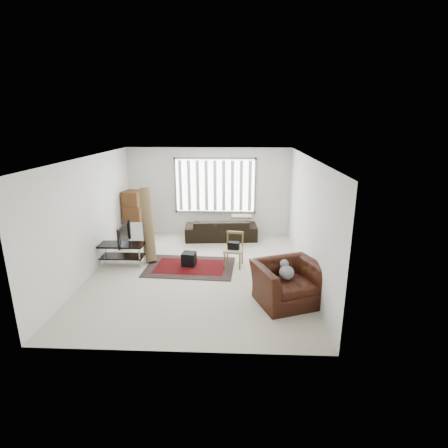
{
  "coord_description": "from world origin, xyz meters",
  "views": [
    {
      "loc": [
        0.94,
        -7.63,
        3.47
      ],
      "look_at": [
        0.58,
        0.52,
        1.05
      ],
      "focal_mm": 28.0,
      "sensor_mm": 36.0,
      "label": 1
    }
  ],
  "objects_px": {
    "tv_stand": "(122,250)",
    "side_chair": "(234,248)",
    "sofa": "(221,226)",
    "moving_boxes": "(135,218)",
    "armchair": "(288,280)"
  },
  "relations": [
    {
      "from": "moving_boxes",
      "to": "armchair",
      "type": "height_order",
      "value": "moving_boxes"
    },
    {
      "from": "tv_stand",
      "to": "moving_boxes",
      "type": "relative_size",
      "value": 0.73
    },
    {
      "from": "side_chair",
      "to": "tv_stand",
      "type": "bearing_deg",
      "value": -169.66
    },
    {
      "from": "side_chair",
      "to": "armchair",
      "type": "xyz_separation_m",
      "value": [
        1.09,
        -1.75,
        0.0
      ]
    },
    {
      "from": "side_chair",
      "to": "armchair",
      "type": "height_order",
      "value": "armchair"
    },
    {
      "from": "moving_boxes",
      "to": "armchair",
      "type": "relative_size",
      "value": 0.97
    },
    {
      "from": "tv_stand",
      "to": "moving_boxes",
      "type": "distance_m",
      "value": 1.88
    },
    {
      "from": "sofa",
      "to": "moving_boxes",
      "type": "bearing_deg",
      "value": 0.31
    },
    {
      "from": "tv_stand",
      "to": "armchair",
      "type": "relative_size",
      "value": 0.7
    },
    {
      "from": "tv_stand",
      "to": "sofa",
      "type": "bearing_deg",
      "value": 41.46
    },
    {
      "from": "sofa",
      "to": "tv_stand",
      "type": "bearing_deg",
      "value": 36.54
    },
    {
      "from": "sofa",
      "to": "armchair",
      "type": "height_order",
      "value": "armchair"
    },
    {
      "from": "tv_stand",
      "to": "sofa",
      "type": "distance_m",
      "value": 3.14
    },
    {
      "from": "tv_stand",
      "to": "side_chair",
      "type": "bearing_deg",
      "value": 1.19
    },
    {
      "from": "sofa",
      "to": "armchair",
      "type": "xyz_separation_m",
      "value": [
        1.51,
        -3.77,
        0.05
      ]
    }
  ]
}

